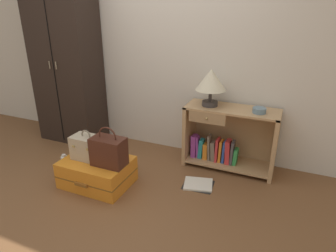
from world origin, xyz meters
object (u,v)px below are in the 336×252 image
Objects in this scene: open_book_on_floor at (198,184)px; bookshelf at (227,139)px; bottle at (65,164)px; wardrobe at (66,62)px; suitcase_large at (97,172)px; bowl at (259,110)px; handbag at (109,151)px; train_case at (87,147)px; table_lamp at (211,81)px.

bookshelf is at bearing 73.49° from open_book_on_floor.
bottle is 0.62× the size of open_book_on_floor.
wardrobe reaches higher than suitcase_large.
suitcase_large is 2.03× the size of open_book_on_floor.
wardrobe is at bearing 179.74° from bowl.
open_book_on_floor is at bearing 26.70° from handbag.
train_case is at bearing 174.72° from handbag.
bowl is at bearing -9.68° from bookshelf.
bowl is 1.75m from suitcase_large.
wardrobe is 1.58m from handbag.
bowl is 0.20× the size of suitcase_large.
bowl is 0.41× the size of open_book_on_floor.
train_case is 0.27m from handbag.
open_book_on_floor is at bearing -13.57° from wardrobe.
train_case is (-0.10, 0.01, 0.26)m from suitcase_large.
handbag is (1.16, -0.86, -0.63)m from wardrobe.
handbag is 1.19× the size of open_book_on_floor.
bowl is at bearing 30.49° from suitcase_large.
bookshelf reaches higher than handbag.
bowl is 1.77m from train_case.
bottle is at bearing -152.29° from bookshelf.
suitcase_large is 3.29× the size of bottle.
train_case is 0.78× the size of handbag.
suitcase_large is at bearing 174.72° from handbag.
bowl is (0.31, -0.05, 0.39)m from bookshelf.
table_lamp reaches higher than bookshelf.
bookshelf is at bearing 44.08° from handbag.
train_case is at bearing -7.55° from bottle.
train_case reaches higher than open_book_on_floor.
bowl reaches higher than handbag.
bookshelf is 1.50m from train_case.
table_lamp is 1.19× the size of open_book_on_floor.
open_book_on_floor is at bearing -106.51° from bookshelf.
open_book_on_floor is (1.95, -0.47, -1.03)m from wardrobe.
handbag is (0.27, -0.03, 0.02)m from train_case.
bookshelf is at bearing 6.93° from table_lamp.
wardrobe is 2.21m from bookshelf.
table_lamp is 1.82m from bottle.
table_lamp is at bearing 30.38° from bottle.
bookshelf is 4.79× the size of bottle.
wardrobe is 10.10× the size of bottle.
suitcase_large is 0.27m from train_case.
wardrobe is 2.11× the size of bookshelf.
bowl is 0.97m from open_book_on_floor.
bowl is at bearing 22.31° from bottle.
table_lamp reaches higher than train_case.
bookshelf is 2.96× the size of open_book_on_floor.
table_lamp is 1.00× the size of handbag.
open_book_on_floor is (1.06, 0.37, -0.38)m from train_case.
train_case is (-1.52, -0.83, -0.34)m from bowl.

